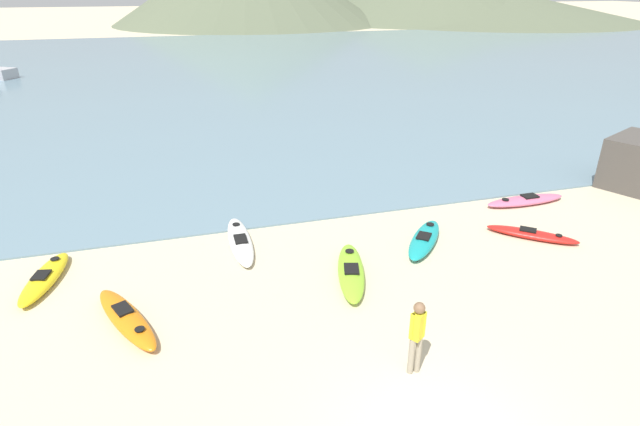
# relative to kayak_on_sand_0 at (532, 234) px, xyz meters

# --- Properties ---
(bay_water) EXTENTS (160.00, 70.00, 0.06)m
(bay_water) POSITION_rel_kayak_on_sand_0_xyz_m (-6.68, 38.15, -0.10)
(bay_water) COLOR slate
(bay_water) RESTS_ON ground_plane
(far_hill_midright) EXTENTS (65.03, 65.03, 6.70)m
(far_hill_midright) POSITION_rel_kayak_on_sand_0_xyz_m (58.52, 91.58, 3.22)
(far_hill_midright) COLOR #5B664C
(far_hill_midright) RESTS_ON ground_plane
(kayak_on_sand_0) EXTENTS (2.49, 2.27, 0.30)m
(kayak_on_sand_0) POSITION_rel_kayak_on_sand_0_xyz_m (0.00, 0.00, 0.00)
(kayak_on_sand_0) COLOR red
(kayak_on_sand_0) RESTS_ON ground_plane
(kayak_on_sand_1) EXTENTS (1.25, 2.85, 0.37)m
(kayak_on_sand_1) POSITION_rel_kayak_on_sand_0_xyz_m (-14.52, 1.47, 0.03)
(kayak_on_sand_1) COLOR yellow
(kayak_on_sand_1) RESTS_ON ground_plane
(kayak_on_sand_2) EXTENTS (1.87, 3.08, 0.39)m
(kayak_on_sand_2) POSITION_rel_kayak_on_sand_0_xyz_m (-12.28, -1.07, 0.04)
(kayak_on_sand_2) COLOR orange
(kayak_on_sand_2) RESTS_ON ground_plane
(kayak_on_sand_3) EXTENTS (1.59, 3.20, 0.37)m
(kayak_on_sand_3) POSITION_rel_kayak_on_sand_0_xyz_m (-6.38, -0.56, 0.04)
(kayak_on_sand_3) COLOR #8CCC2D
(kayak_on_sand_3) RESTS_ON ground_plane
(kayak_on_sand_4) EXTENTS (0.71, 3.36, 0.32)m
(kayak_on_sand_4) POSITION_rel_kayak_on_sand_0_xyz_m (-9.09, 2.18, 0.01)
(kayak_on_sand_4) COLOR white
(kayak_on_sand_4) RESTS_ON ground_plane
(kayak_on_sand_5) EXTENTS (2.38, 2.66, 0.38)m
(kayak_on_sand_5) POSITION_rel_kayak_on_sand_0_xyz_m (-3.53, 0.59, 0.04)
(kayak_on_sand_5) COLOR teal
(kayak_on_sand_5) RESTS_ON ground_plane
(kayak_on_sand_6) EXTENTS (3.22, 0.75, 0.32)m
(kayak_on_sand_6) POSITION_rel_kayak_on_sand_0_xyz_m (1.55, 2.40, 0.01)
(kayak_on_sand_6) COLOR #E5668C
(kayak_on_sand_6) RESTS_ON ground_plane
(person_near_foreground) EXTENTS (0.35, 0.30, 1.74)m
(person_near_foreground) POSITION_rel_kayak_on_sand_0_xyz_m (-6.38, -4.49, 0.87)
(person_near_foreground) COLOR gray
(person_near_foreground) RESTS_ON ground_plane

